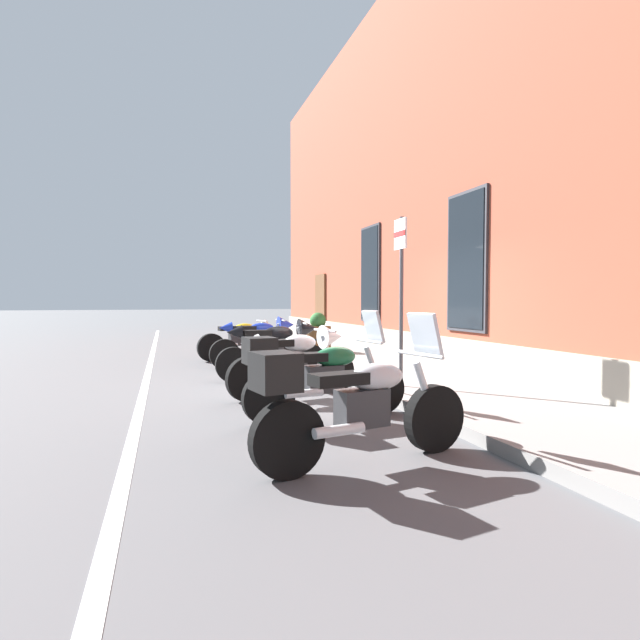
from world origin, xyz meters
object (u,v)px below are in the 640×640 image
object	(u,v)px
motorcycle_black_sport	(277,347)
motorcycle_blue_sport	(261,340)
motorcycle_yellow_naked	(241,340)
barrel_planter	(318,335)
motorcycle_green_touring	(318,375)
motorcycle_silver_touring	(355,403)
parking_sign	(401,277)
motorcycle_white_sport	(298,358)

from	to	relation	value
motorcycle_black_sport	motorcycle_blue_sport	bearing A→B (deg)	179.29
motorcycle_yellow_naked	barrel_planter	bearing A→B (deg)	92.68
motorcycle_black_sport	motorcycle_green_touring	distance (m)	3.05
motorcycle_black_sport	motorcycle_silver_touring	world-z (taller)	motorcycle_silver_touring
motorcycle_yellow_naked	motorcycle_black_sport	bearing A→B (deg)	2.94
motorcycle_blue_sport	motorcycle_black_sport	xyz separation A→B (m)	(1.73, -0.02, 0.01)
motorcycle_green_touring	parking_sign	world-z (taller)	parking_sign
motorcycle_yellow_naked	motorcycle_green_touring	size ratio (longest dim) A/B	0.99
motorcycle_blue_sport	parking_sign	bearing A→B (deg)	21.12
motorcycle_yellow_naked	motorcycle_blue_sport	world-z (taller)	motorcycle_blue_sport
motorcycle_white_sport	motorcycle_silver_touring	size ratio (longest dim) A/B	0.96
motorcycle_black_sport	barrel_planter	xyz separation A→B (m)	(-3.33, 1.74, -0.05)
motorcycle_yellow_naked	parking_sign	distance (m)	5.56
motorcycle_black_sport	parking_sign	world-z (taller)	parking_sign
motorcycle_black_sport	motorcycle_green_touring	size ratio (longest dim) A/B	0.97
motorcycle_silver_touring	motorcycle_white_sport	bearing A→B (deg)	174.17
parking_sign	motorcycle_yellow_naked	bearing A→B (deg)	-162.79
motorcycle_blue_sport	parking_sign	xyz separation A→B (m)	(3.66, 1.41, 1.16)
motorcycle_silver_touring	parking_sign	bearing A→B (deg)	147.61
motorcycle_yellow_naked	motorcycle_white_sport	xyz separation A→B (m)	(4.81, 0.14, 0.09)
motorcycle_green_touring	barrel_planter	bearing A→B (deg)	163.38
motorcycle_black_sport	parking_sign	distance (m)	2.66
parking_sign	motorcycle_silver_touring	bearing A→B (deg)	-32.39
motorcycle_black_sport	motorcycle_silver_touring	size ratio (longest dim) A/B	0.95
motorcycle_blue_sport	barrel_planter	bearing A→B (deg)	133.00
motorcycle_silver_touring	parking_sign	distance (m)	3.54
motorcycle_green_touring	motorcycle_black_sport	bearing A→B (deg)	176.87
motorcycle_yellow_naked	motorcycle_blue_sport	xyz separation A→B (m)	(1.51, 0.19, 0.11)
motorcycle_silver_touring	parking_sign	xyz separation A→B (m)	(-2.81, 1.78, 1.20)
motorcycle_yellow_naked	parking_sign	bearing A→B (deg)	17.21
motorcycle_white_sport	motorcycle_black_sport	bearing A→B (deg)	179.06
barrel_planter	parking_sign	bearing A→B (deg)	-3.30
motorcycle_blue_sport	barrel_planter	xyz separation A→B (m)	(-1.60, 1.72, -0.04)
motorcycle_blue_sport	motorcycle_white_sport	xyz separation A→B (m)	(3.30, -0.05, -0.01)
motorcycle_green_touring	motorcycle_silver_touring	world-z (taller)	motorcycle_silver_touring
motorcycle_blue_sport	motorcycle_yellow_naked	bearing A→B (deg)	-172.91
motorcycle_black_sport	barrel_planter	bearing A→B (deg)	152.47
motorcycle_yellow_naked	parking_sign	xyz separation A→B (m)	(5.17, 1.60, 1.27)
motorcycle_white_sport	parking_sign	bearing A→B (deg)	76.26
motorcycle_white_sport	motorcycle_silver_touring	xyz separation A→B (m)	(3.17, -0.32, -0.02)
motorcycle_yellow_naked	barrel_planter	xyz separation A→B (m)	(-0.09, 1.90, 0.06)
motorcycle_green_touring	barrel_planter	xyz separation A→B (m)	(-6.37, 1.90, -0.00)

